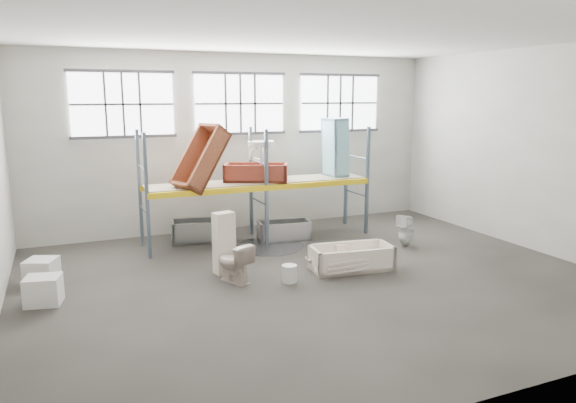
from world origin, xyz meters
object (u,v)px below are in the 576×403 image
toilet_white (406,230)px  bucket (289,274)px  bathtub_beige (351,257)px  steel_tub_right (284,230)px  carton_near (43,290)px  blue_tub_upright (335,147)px  steel_tub_left (202,230)px  rust_tub_flat (256,173)px  cistern_tall (224,243)px  toilet_beige (234,262)px

toilet_white → bucket: bearing=-88.0°
bathtub_beige → steel_tub_right: bathtub_beige is taller
bathtub_beige → carton_near: bearing=-177.0°
steel_tub_right → bucket: bearing=-111.0°
blue_tub_upright → carton_near: bearing=-159.8°
bathtub_beige → toilet_white: toilet_white is taller
bathtub_beige → steel_tub_left: (-2.49, 3.64, 0.02)m
steel_tub_right → rust_tub_flat: rust_tub_flat is taller
toilet_white → carton_near: toilet_white is taller
bathtub_beige → carton_near: 6.31m
bucket → steel_tub_left: bearing=102.7°
cistern_tall → blue_tub_upright: bearing=18.8°
bucket → bathtub_beige: bearing=8.5°
steel_tub_right → rust_tub_flat: bearing=152.5°
rust_tub_flat → toilet_beige: bearing=-117.7°
steel_tub_left → carton_near: size_ratio=2.54×
toilet_beige → steel_tub_left: (0.17, 3.41, -0.13)m
toilet_beige → toilet_white: bearing=167.0°
bathtub_beige → cistern_tall: 2.85m
bathtub_beige → cistern_tall: cistern_tall is taller
blue_tub_upright → bucket: 5.06m
rust_tub_flat → carton_near: 6.11m
rust_tub_flat → blue_tub_upright: (2.37, 0.01, 0.57)m
blue_tub_upright → cistern_tall: bearing=-148.9°
blue_tub_upright → bucket: blue_tub_upright is taller
bathtub_beige → steel_tub_right: size_ratio=1.30×
toilet_white → steel_tub_right: bearing=-141.4°
bucket → carton_near: (-4.68, 0.71, 0.08)m
bathtub_beige → steel_tub_left: steel_tub_left is taller
rust_tub_flat → bucket: rust_tub_flat is taller
cistern_tall → bucket: cistern_tall is taller
rust_tub_flat → blue_tub_upright: bearing=0.4°
steel_tub_left → blue_tub_upright: size_ratio=0.97×
bathtub_beige → cistern_tall: size_ratio=1.33×
steel_tub_left → rust_tub_flat: size_ratio=0.95×
bathtub_beige → cistern_tall: bearing=169.6°
steel_tub_left → cistern_tall: bearing=-94.1°
cistern_tall → blue_tub_upright: size_ratio=0.83×
toilet_beige → carton_near: toilet_beige is taller
blue_tub_upright → steel_tub_left: bearing=174.3°
steel_tub_right → carton_near: size_ratio=2.24×
toilet_beige → carton_near: 3.65m
toilet_beige → cistern_tall: cistern_tall is taller
steel_tub_left → bucket: size_ratio=4.30×
steel_tub_right → blue_tub_upright: blue_tub_upright is taller
rust_tub_flat → carton_near: rust_tub_flat is taller
bathtub_beige → bucket: bearing=-164.2°
steel_tub_left → blue_tub_upright: (3.79, -0.38, 2.11)m
cistern_tall → carton_near: bearing=173.9°
blue_tub_upright → bucket: (-2.91, -3.50, -2.21)m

